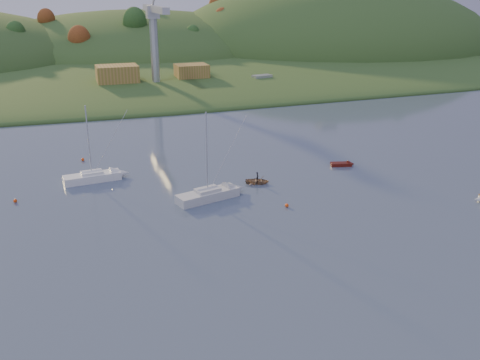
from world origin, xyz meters
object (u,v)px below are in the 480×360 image
object	(u,v)px
sailboat_far	(92,176)
canoe	(257,181)
sailboat_near	(208,194)
red_tender	(345,164)

from	to	relation	value
sailboat_far	canoe	size ratio (longest dim) A/B	3.25
sailboat_near	sailboat_far	bearing A→B (deg)	123.51
red_tender	sailboat_near	bearing A→B (deg)	-150.28
sailboat_near	canoe	xyz separation A→B (m)	(8.63, 3.74, -0.41)
sailboat_near	canoe	bearing A→B (deg)	8.30
sailboat_near	canoe	world-z (taller)	sailboat_near
sailboat_near	sailboat_far	size ratio (longest dim) A/B	1.06
sailboat_far	canoe	xyz separation A→B (m)	(22.96, -8.88, -0.38)
sailboat_far	sailboat_near	bearing A→B (deg)	-47.55
canoe	red_tender	size ratio (longest dim) A/B	0.87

